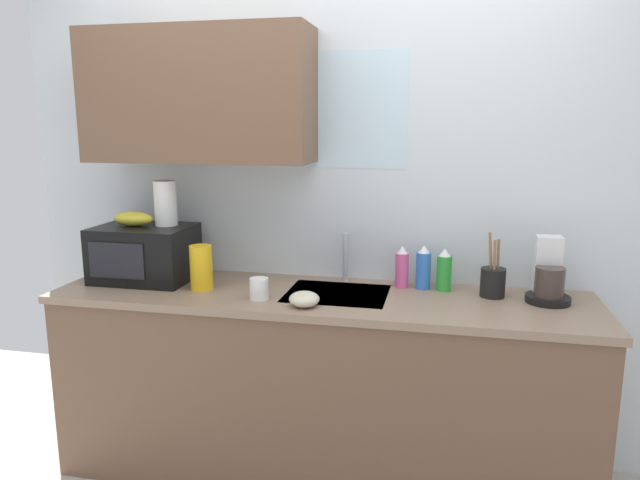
# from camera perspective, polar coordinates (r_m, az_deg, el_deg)

# --- Properties ---
(kitchen_wall_assembly) EXTENTS (3.23, 0.42, 2.50)m
(kitchen_wall_assembly) POSITION_cam_1_polar(r_m,az_deg,el_deg) (2.92, -1.21, 5.45)
(kitchen_wall_assembly) COLOR silver
(kitchen_wall_assembly) RESTS_ON ground
(counter_unit) EXTENTS (2.46, 0.63, 0.90)m
(counter_unit) POSITION_cam_1_polar(r_m,az_deg,el_deg) (2.85, 0.03, -13.78)
(counter_unit) COLOR brown
(counter_unit) RESTS_ON ground
(sink_faucet) EXTENTS (0.03, 0.03, 0.24)m
(sink_faucet) POSITION_cam_1_polar(r_m,az_deg,el_deg) (2.87, 2.49, -1.69)
(sink_faucet) COLOR #B2B5BA
(sink_faucet) RESTS_ON counter_unit
(microwave) EXTENTS (0.46, 0.35, 0.27)m
(microwave) POSITION_cam_1_polar(r_m,az_deg,el_deg) (3.01, -16.71, -1.24)
(microwave) COLOR black
(microwave) RESTS_ON counter_unit
(banana_bunch) EXTENTS (0.20, 0.11, 0.07)m
(banana_bunch) POSITION_cam_1_polar(r_m,az_deg,el_deg) (3.01, -17.71, 1.98)
(banana_bunch) COLOR gold
(banana_bunch) RESTS_ON microwave
(paper_towel_roll) EXTENTS (0.11, 0.11, 0.22)m
(paper_towel_roll) POSITION_cam_1_polar(r_m,az_deg,el_deg) (2.97, -14.80, 3.49)
(paper_towel_roll) COLOR white
(paper_towel_roll) RESTS_ON microwave
(coffee_maker) EXTENTS (0.19, 0.21, 0.28)m
(coffee_maker) POSITION_cam_1_polar(r_m,az_deg,el_deg) (2.74, 21.33, -3.42)
(coffee_maker) COLOR black
(coffee_maker) RESTS_ON counter_unit
(dish_soap_bottle_pink) EXTENTS (0.06, 0.06, 0.20)m
(dish_soap_bottle_pink) POSITION_cam_1_polar(r_m,az_deg,el_deg) (2.79, 7.97, -2.72)
(dish_soap_bottle_pink) COLOR #E55999
(dish_soap_bottle_pink) RESTS_ON counter_unit
(dish_soap_bottle_blue) EXTENTS (0.07, 0.07, 0.21)m
(dish_soap_bottle_blue) POSITION_cam_1_polar(r_m,az_deg,el_deg) (2.79, 10.02, -2.74)
(dish_soap_bottle_blue) COLOR blue
(dish_soap_bottle_blue) RESTS_ON counter_unit
(dish_soap_bottle_green) EXTENTS (0.07, 0.07, 0.20)m
(dish_soap_bottle_green) POSITION_cam_1_polar(r_m,az_deg,el_deg) (2.78, 11.98, -2.96)
(dish_soap_bottle_green) COLOR green
(dish_soap_bottle_green) RESTS_ON counter_unit
(cereal_canister) EXTENTS (0.10, 0.10, 0.21)m
(cereal_canister) POSITION_cam_1_polar(r_m,az_deg,el_deg) (2.78, -11.49, -2.65)
(cereal_canister) COLOR gold
(cereal_canister) RESTS_ON counter_unit
(mug_white) EXTENTS (0.08, 0.08, 0.09)m
(mug_white) POSITION_cam_1_polar(r_m,az_deg,el_deg) (2.61, -5.95, -4.74)
(mug_white) COLOR white
(mug_white) RESTS_ON counter_unit
(utensil_crock) EXTENTS (0.11, 0.11, 0.29)m
(utensil_crock) POSITION_cam_1_polar(r_m,az_deg,el_deg) (2.74, 16.47, -3.88)
(utensil_crock) COLOR black
(utensil_crock) RESTS_ON counter_unit
(small_bowl) EXTENTS (0.13, 0.13, 0.06)m
(small_bowl) POSITION_cam_1_polar(r_m,az_deg,el_deg) (2.50, -1.55, -5.77)
(small_bowl) COLOR beige
(small_bowl) RESTS_ON counter_unit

